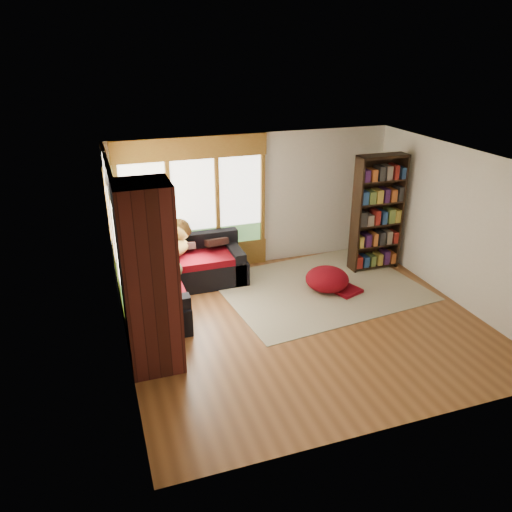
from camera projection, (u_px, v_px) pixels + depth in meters
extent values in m
plane|color=brown|center=(305.00, 322.00, 7.99)|extent=(5.50, 5.50, 0.00)
plane|color=white|center=(312.00, 161.00, 6.96)|extent=(5.50, 5.50, 0.00)
cube|color=silver|center=(255.00, 201.00, 9.65)|extent=(5.50, 0.04, 2.60)
cube|color=silver|center=(405.00, 332.00, 5.30)|extent=(5.50, 0.04, 2.60)
cube|color=silver|center=(120.00, 273.00, 6.66)|extent=(0.04, 5.00, 2.60)
cube|color=silver|center=(459.00, 227.00, 8.28)|extent=(0.04, 5.00, 2.60)
cube|color=brown|center=(194.00, 205.00, 9.25)|extent=(2.82, 0.10, 1.90)
cube|color=white|center=(194.00, 205.00, 9.25)|extent=(2.54, 0.09, 1.62)
cube|color=brown|center=(115.00, 238.00, 7.70)|extent=(0.10, 2.62, 1.90)
cube|color=white|center=(115.00, 238.00, 7.70)|extent=(0.09, 2.36, 1.62)
cube|color=#829658|center=(110.00, 198.00, 8.27)|extent=(0.03, 0.72, 0.90)
cube|color=#471914|center=(150.00, 280.00, 6.46)|extent=(0.70, 0.70, 2.60)
cube|color=black|center=(178.00, 273.00, 9.20)|extent=(2.20, 0.90, 0.42)
cube|color=black|center=(173.00, 246.00, 9.35)|extent=(2.20, 0.20, 0.38)
cube|color=black|center=(230.00, 261.00, 9.46)|extent=(0.20, 0.90, 0.60)
cube|color=maroon|center=(173.00, 263.00, 8.96)|extent=(1.90, 0.66, 0.12)
cube|color=black|center=(147.00, 294.00, 8.45)|extent=(0.90, 2.20, 0.42)
cube|color=black|center=(123.00, 275.00, 8.18)|extent=(0.20, 2.20, 0.38)
cube|color=black|center=(155.00, 318.00, 7.54)|extent=(0.90, 0.20, 0.60)
cube|color=maroon|center=(156.00, 287.00, 8.07)|extent=(0.66, 1.20, 0.12)
cube|color=maroon|center=(148.00, 264.00, 8.90)|extent=(0.66, 0.66, 0.12)
cube|color=beige|center=(320.00, 287.00, 9.11)|extent=(3.73, 3.01, 0.01)
cube|color=black|center=(398.00, 211.00, 9.63)|extent=(0.04, 0.32, 2.25)
cube|color=black|center=(356.00, 216.00, 9.36)|extent=(0.04, 0.32, 2.25)
cube|color=black|center=(373.00, 211.00, 9.63)|extent=(0.96, 0.02, 2.25)
cube|color=black|center=(372.00, 264.00, 9.92)|extent=(0.88, 0.30, 0.03)
cube|color=black|center=(374.00, 244.00, 9.75)|extent=(0.88, 0.30, 0.03)
cube|color=black|center=(376.00, 224.00, 9.58)|extent=(0.88, 0.30, 0.03)
cube|color=black|center=(379.00, 202.00, 9.41)|extent=(0.88, 0.30, 0.03)
cube|color=black|center=(381.00, 180.00, 9.24)|extent=(0.88, 0.30, 0.03)
cube|color=black|center=(383.00, 157.00, 9.07)|extent=(0.88, 0.30, 0.03)
cube|color=#726659|center=(378.00, 214.00, 9.48)|extent=(0.84, 0.24, 2.09)
ellipsoid|color=maroon|center=(327.00, 278.00, 8.96)|extent=(1.00, 1.00, 0.42)
ellipsoid|color=brown|center=(164.00, 247.00, 8.84)|extent=(1.16, 1.01, 0.33)
sphere|color=brown|center=(180.00, 234.00, 9.01)|extent=(0.54, 0.54, 0.40)
cone|color=brown|center=(176.00, 226.00, 8.90)|extent=(0.20, 0.20, 0.17)
ellipsoid|color=black|center=(167.00, 267.00, 8.22)|extent=(0.57, 0.81, 0.26)
sphere|color=black|center=(162.00, 254.00, 8.40)|extent=(0.34, 0.34, 0.31)
cone|color=black|center=(162.00, 248.00, 8.31)|extent=(0.12, 0.12, 0.13)
cube|color=black|center=(211.00, 237.00, 9.38)|extent=(0.45, 0.12, 0.45)
cube|color=black|center=(180.00, 241.00, 9.20)|extent=(0.45, 0.12, 0.45)
cube|color=black|center=(131.00, 257.00, 8.53)|extent=(0.45, 0.12, 0.45)
cube|color=black|center=(138.00, 284.00, 7.57)|extent=(0.45, 0.12, 0.45)
cube|color=maroon|center=(147.00, 245.00, 9.02)|extent=(0.42, 0.12, 0.42)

